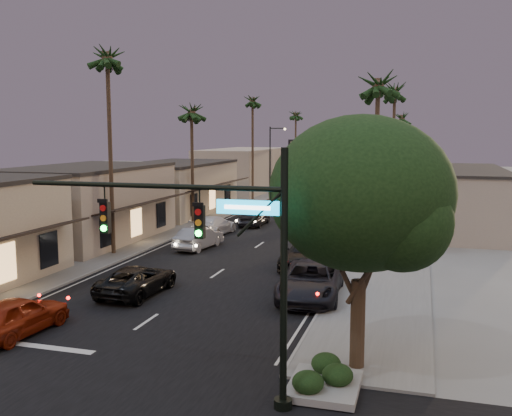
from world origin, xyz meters
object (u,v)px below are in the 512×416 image
Objects in this scene: oncoming_silver at (199,238)px; curbside_near at (311,281)px; palm_far at (296,113)px; oncoming_red at (16,316)px; palm_ra at (378,79)px; traffic_signal at (222,239)px; streetlight_right at (375,163)px; arch at (340,152)px; oncoming_pickup at (138,280)px; palm_lb at (107,53)px; palm_rc at (402,115)px; palm_lc at (191,107)px; curbside_black at (307,254)px; palm_ld at (253,98)px; palm_rb at (395,88)px; corner_tree at (363,200)px; streetlight_left at (272,156)px.

curbside_near is at bearing 142.60° from oncoming_silver.
palm_far reaches higher than oncoming_red.
oncoming_silver is at bearing 173.18° from palm_ra.
palm_ra is at bearing 81.72° from traffic_signal.
palm_far is (-15.22, 33.00, 6.11)m from streetlight_right.
arch is 1.69× the size of streetlight_right.
arch is at bearing -90.51° from oncoming_pickup.
palm_lb is 1.25× the size of palm_rc.
palm_lc is 0.92× the size of palm_far.
curbside_black is at bearing -76.86° from palm_far.
palm_rc reaches higher than oncoming_pickup.
arch is 2.87× the size of oncoming_pickup.
palm_lc is 1.92× the size of curbside_near.
arch is at bearing 75.80° from palm_lc.
streetlight_right is 0.74× the size of palm_rc.
palm_ld is 43.58m from curbside_near.
arch is at bearing 105.47° from streetlight_right.
palm_rb is 1.16× the size of palm_rc.
palm_ra is 0.93× the size of palm_rb.
oncoming_pickup is (5.84, -64.14, -10.71)m from palm_far.
corner_tree is 53.15m from streetlight_left.
palm_lc is 2.51× the size of oncoming_red.
oncoming_pickup is (1.84, 6.86, -0.09)m from oncoming_red.
palm_ra is 2.78× the size of oncoming_silver.
curbside_black is (8.53, -3.31, 0.05)m from oncoming_silver.
palm_rb reaches higher than corner_tree.
palm_rc is 43.10m from curbside_black.
curbside_near is (6.20, -54.33, -4.65)m from arch.
streetlight_right is 1.00× the size of streetlight_left.
palm_lc is 32.86m from palm_rc.
streetlight_right is 18.99m from streetlight_left.
curbside_black is at bearing -95.46° from streetlight_right.
traffic_signal is at bearing 131.55° from oncoming_pickup.
oncoming_red is at bearing -106.45° from streetlight_right.
oncoming_silver is (-13.27, 18.03, -5.20)m from corner_tree.
palm_lb reaches higher than palm_ld.
streetlight_left is at bearing -83.18° from oncoming_red.
palm_rb is at bearing 51.98° from palm_lb.
curbside_near is (8.66, 1.81, 0.15)m from oncoming_pickup.
arch is at bearing -43.95° from palm_far.
palm_far is 71.90m from oncoming_red.
palm_lb is at bearing 153.17° from curbside_near.
palm_rc is at bearing -39.64° from palm_far.
oncoming_silver is (-9.48, 21.48, -4.30)m from traffic_signal.
palm_far is 53.78m from oncoming_silver.
palm_rb is at bearing -30.76° from streetlight_right.
palm_far reaches higher than oncoming_pickup.
streetlight_right reaches higher than oncoming_silver.
palm_ld is (-8.60, -15.00, 6.88)m from arch.
arch is 1.15× the size of palm_ra.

